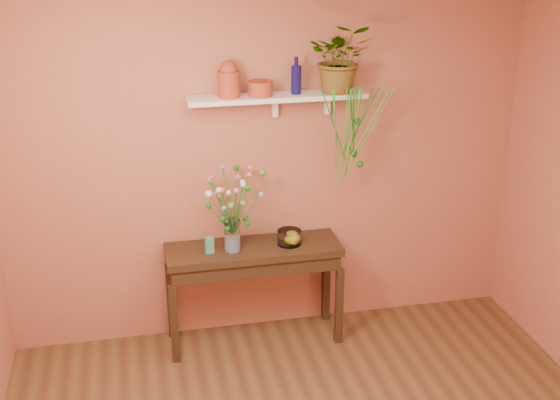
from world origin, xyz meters
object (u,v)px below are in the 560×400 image
object	(u,v)px
blue_bottle	(296,79)
spider_plant	(341,58)
sideboard	(254,260)
glass_vase	(232,238)
terracotta_jug	(228,80)
glass_bowl	(289,238)
bouquet	(233,195)

from	to	relation	value
blue_bottle	spider_plant	world-z (taller)	spider_plant
sideboard	glass_vase	distance (m)	0.28
blue_bottle	spider_plant	distance (m)	0.35
terracotta_jug	glass_bowl	size ratio (longest dim) A/B	1.42
terracotta_jug	bouquet	xyz separation A→B (m)	(-0.01, -0.13, -0.81)
sideboard	spider_plant	size ratio (longest dim) A/B	2.66
glass_vase	glass_bowl	bearing A→B (deg)	3.21
sideboard	glass_bowl	bearing A→B (deg)	-3.11
sideboard	terracotta_jug	size ratio (longest dim) A/B	5.07
bouquet	glass_bowl	distance (m)	0.58
glass_bowl	spider_plant	bearing A→B (deg)	13.68
spider_plant	terracotta_jug	bearing A→B (deg)	179.17
sideboard	glass_bowl	size ratio (longest dim) A/B	7.19
sideboard	terracotta_jug	bearing A→B (deg)	147.03
terracotta_jug	spider_plant	distance (m)	0.82
glass_bowl	terracotta_jug	bearing A→B (deg)	165.56
sideboard	terracotta_jug	world-z (taller)	terracotta_jug
terracotta_jug	blue_bottle	size ratio (longest dim) A/B	0.98
glass_bowl	blue_bottle	bearing A→B (deg)	58.08
sideboard	terracotta_jug	distance (m)	1.39
bouquet	glass_bowl	world-z (taller)	bouquet
sideboard	terracotta_jug	xyz separation A→B (m)	(-0.14, 0.09, 1.37)
glass_vase	bouquet	size ratio (longest dim) A/B	0.42
spider_plant	glass_vase	xyz separation A→B (m)	(-0.84, -0.12, -1.28)
terracotta_jug	spider_plant	world-z (taller)	spider_plant
terracotta_jug	glass_vase	world-z (taller)	terracotta_jug
bouquet	blue_bottle	bearing A→B (deg)	15.43
terracotta_jug	glass_bowl	world-z (taller)	terracotta_jug
sideboard	bouquet	xyz separation A→B (m)	(-0.15, -0.04, 0.56)
sideboard	blue_bottle	bearing A→B (deg)	15.75
blue_bottle	bouquet	distance (m)	0.95
terracotta_jug	bouquet	bearing A→B (deg)	-94.02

